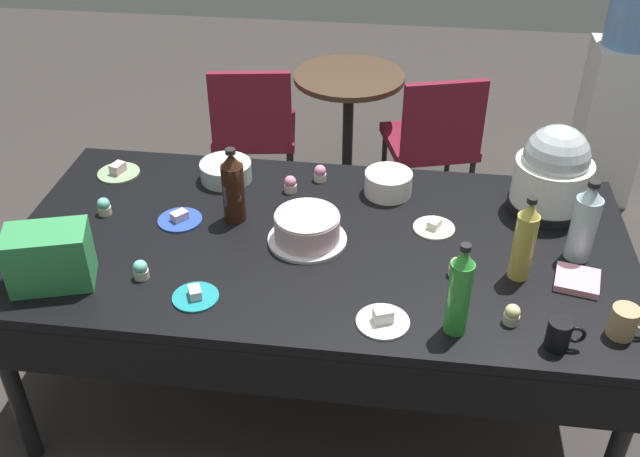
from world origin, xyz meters
TOP-DOWN VIEW (x-y plane):
  - ground at (0.00, 0.00)m, footprint 9.00×9.00m
  - potluck_table at (0.00, 0.00)m, footprint 2.20×1.10m
  - frosted_layer_cake at (-0.04, -0.01)m, footprint 0.28×0.28m
  - slow_cooker at (0.82, 0.31)m, footprint 0.30×0.30m
  - glass_salad_bowl at (-0.43, 0.37)m, footprint 0.21×0.21m
  - ceramic_snack_bowl at (0.22, 0.35)m, footprint 0.18×0.18m
  - dessert_plate_teal at (-0.35, -0.37)m, footprint 0.15×0.15m
  - dessert_plate_white at (0.25, -0.41)m, footprint 0.17×0.17m
  - dessert_plate_sage at (-0.88, 0.35)m, footprint 0.17×0.17m
  - dessert_plate_cobalt at (-0.53, 0.05)m, footprint 0.16×0.16m
  - dessert_plate_cream at (0.40, 0.12)m, footprint 0.15×0.15m
  - cupcake_berry at (-0.05, 0.41)m, footprint 0.05×0.05m
  - cupcake_vanilla at (-0.16, 0.31)m, footprint 0.05×0.05m
  - cupcake_rose at (0.47, -0.14)m, footprint 0.05×0.05m
  - cupcake_mint at (-0.56, -0.29)m, footprint 0.05×0.05m
  - cupcake_cocoa at (0.64, -0.35)m, footprint 0.05×0.05m
  - cupcake_lemon at (-0.82, 0.06)m, footprint 0.05×0.05m
  - soda_bottle_ginger_ale at (0.68, -0.11)m, footprint 0.07×0.07m
  - soda_bottle_cola at (-0.33, 0.10)m, footprint 0.08×0.08m
  - soda_bottle_lime_soda at (0.47, -0.41)m, footprint 0.07×0.07m
  - soda_bottle_water at (0.89, 0.02)m, footprint 0.09×0.09m
  - coffee_mug_black at (0.76, -0.45)m, footprint 0.11×0.07m
  - coffee_mug_tan at (0.96, -0.37)m, footprint 0.13×0.08m
  - soda_carton at (-0.83, -0.35)m, footprint 0.30×0.23m
  - paper_napkin_stack at (0.87, -0.13)m, footprint 0.17×0.17m
  - maroon_chair_left at (-0.54, 1.35)m, footprint 0.50×0.50m
  - maroon_chair_right at (0.42, 1.36)m, footprint 0.55×0.55m
  - round_cafe_table at (-0.05, 1.58)m, footprint 0.60×0.60m
  - water_cooler at (1.39, 1.73)m, footprint 0.32×0.32m

SIDE VIEW (x-z plane):
  - ground at x=0.00m, z-range 0.00..0.00m
  - maroon_chair_left at x=-0.54m, z-range 0.07..0.92m
  - maroon_chair_right at x=0.42m, z-range 0.07..0.92m
  - round_cafe_table at x=-0.05m, z-range 0.14..0.86m
  - water_cooler at x=1.39m, z-range -0.03..1.21m
  - potluck_table at x=0.00m, z-range 0.31..1.06m
  - dessert_plate_cream at x=0.40m, z-range 0.74..0.78m
  - dessert_plate_cobalt at x=-0.53m, z-range 0.74..0.78m
  - dessert_plate_teal at x=-0.35m, z-range 0.74..0.78m
  - dessert_plate_sage at x=-0.88m, z-range 0.74..0.78m
  - paper_napkin_stack at x=0.87m, z-range 0.75..0.77m
  - dessert_plate_white at x=0.25m, z-range 0.74..0.79m
  - cupcake_berry at x=-0.05m, z-range 0.75..0.82m
  - cupcake_vanilla at x=-0.16m, z-range 0.75..0.82m
  - cupcake_rose at x=0.47m, z-range 0.75..0.82m
  - cupcake_mint at x=-0.56m, z-range 0.75..0.82m
  - cupcake_cocoa at x=0.64m, z-range 0.75..0.82m
  - cupcake_lemon at x=-0.82m, z-range 0.75..0.82m
  - glass_salad_bowl at x=-0.43m, z-range 0.75..0.82m
  - ceramic_snack_bowl at x=0.22m, z-range 0.75..0.84m
  - coffee_mug_black at x=0.76m, z-range 0.75..0.85m
  - coffee_mug_tan at x=0.96m, z-range 0.75..0.85m
  - frosted_layer_cake at x=-0.04m, z-range 0.75..0.86m
  - soda_carton at x=-0.83m, z-range 0.75..0.95m
  - soda_bottle_cola at x=-0.33m, z-range 0.74..1.03m
  - soda_bottle_water at x=0.89m, z-range 0.74..1.04m
  - soda_bottle_ginger_ale at x=0.68m, z-range 0.74..1.05m
  - soda_bottle_lime_soda at x=0.47m, z-range 0.74..1.06m
  - slow_cooker at x=0.82m, z-range 0.73..1.08m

